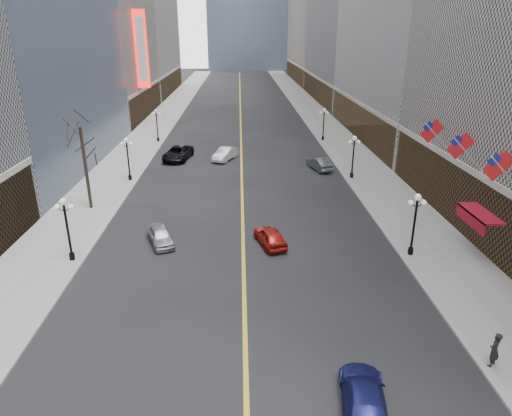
{
  "coord_description": "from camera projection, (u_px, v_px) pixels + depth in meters",
  "views": [
    {
      "loc": [
        -0.13,
        1.58,
        14.92
      ],
      "look_at": [
        0.47,
        18.44,
        8.32
      ],
      "focal_mm": 32.0,
      "sensor_mm": 36.0,
      "label": 1
    }
  ],
  "objects": [
    {
      "name": "sidewalk_east",
      "position": [
        333.0,
        134.0,
        69.56
      ],
      "size": [
        6.0,
        230.0,
        0.15
      ],
      "primitive_type": "cube",
      "color": "gray",
      "rests_on": "ground"
    },
    {
      "name": "sidewalk_west",
      "position": [
        148.0,
        136.0,
        68.63
      ],
      "size": [
        6.0,
        230.0,
        0.15
      ],
      "primitive_type": "cube",
      "color": "gray",
      "rests_on": "ground"
    },
    {
      "name": "lane_line",
      "position": [
        241.0,
        123.0,
        78.43
      ],
      "size": [
        0.25,
        200.0,
        0.02
      ],
      "primitive_type": "cube",
      "color": "gold",
      "rests_on": "ground"
    },
    {
      "name": "streetlamp_east_1",
      "position": [
        415.0,
        218.0,
        31.22
      ],
      "size": [
        1.26,
        0.44,
        4.52
      ],
      "color": "black",
      "rests_on": "sidewalk_east"
    },
    {
      "name": "streetlamp_east_2",
      "position": [
        353.0,
        152.0,
        47.98
      ],
      "size": [
        1.26,
        0.44,
        4.52
      ],
      "color": "black",
      "rests_on": "sidewalk_east"
    },
    {
      "name": "streetlamp_east_3",
      "position": [
        324.0,
        121.0,
        64.73
      ],
      "size": [
        1.26,
        0.44,
        4.52
      ],
      "color": "black",
      "rests_on": "sidewalk_east"
    },
    {
      "name": "streetlamp_west_1",
      "position": [
        67.0,
        223.0,
        30.45
      ],
      "size": [
        1.26,
        0.44,
        4.52
      ],
      "color": "black",
      "rests_on": "sidewalk_west"
    },
    {
      "name": "streetlamp_west_2",
      "position": [
        128.0,
        154.0,
        47.2
      ],
      "size": [
        1.26,
        0.44,
        4.52
      ],
      "color": "black",
      "rests_on": "sidewalk_west"
    },
    {
      "name": "streetlamp_west_3",
      "position": [
        157.0,
        122.0,
        63.95
      ],
      "size": [
        1.26,
        0.44,
        4.52
      ],
      "color": "black",
      "rests_on": "sidewalk_west"
    },
    {
      "name": "flag_3",
      "position": [
        501.0,
        168.0,
        26.95
      ],
      "size": [
        2.87,
        0.12,
        2.87
      ],
      "color": "#B2B2B7",
      "rests_on": "ground"
    },
    {
      "name": "flag_4",
      "position": [
        463.0,
        148.0,
        31.6
      ],
      "size": [
        2.87,
        0.12,
        2.87
      ],
      "color": "#B2B2B7",
      "rests_on": "ground"
    },
    {
      "name": "flag_5",
      "position": [
        434.0,
        133.0,
        36.26
      ],
      "size": [
        2.87,
        0.12,
        2.87
      ],
      "color": "#B2B2B7",
      "rests_on": "ground"
    },
    {
      "name": "awning_c",
      "position": [
        477.0,
        215.0,
        31.3
      ],
      "size": [
        1.4,
        4.0,
        0.93
      ],
      "color": "maroon",
      "rests_on": "ground"
    },
    {
      "name": "theatre_marquee",
      "position": [
        141.0,
        49.0,
        73.54
      ],
      "size": [
        2.0,
        0.55,
        12.0
      ],
      "color": "red",
      "rests_on": "ground"
    },
    {
      "name": "tree_west_far",
      "position": [
        82.0,
        140.0,
        38.48
      ],
      "size": [
        3.6,
        3.6,
        7.92
      ],
      "color": "#2D231C",
      "rests_on": "sidewalk_west"
    },
    {
      "name": "car_nb_near",
      "position": [
        161.0,
        236.0,
        33.91
      ],
      "size": [
        2.79,
        4.15,
        1.31
      ],
      "primitive_type": "imported",
      "rotation": [
        0.0,
        0.0,
        0.35
      ],
      "color": "#A6A7AD",
      "rests_on": "ground"
    },
    {
      "name": "car_nb_mid",
      "position": [
        225.0,
        154.0,
        55.92
      ],
      "size": [
        3.26,
        4.79,
        1.49
      ],
      "primitive_type": "imported",
      "rotation": [
        0.0,
        0.0,
        -0.41
      ],
      "color": "silver",
      "rests_on": "ground"
    },
    {
      "name": "car_nb_far",
      "position": [
        178.0,
        153.0,
        55.98
      ],
      "size": [
        3.67,
        6.28,
        1.64
      ],
      "primitive_type": "imported",
      "rotation": [
        0.0,
        0.0,
        -0.17
      ],
      "color": "black",
      "rests_on": "ground"
    },
    {
      "name": "car_sb_near",
      "position": [
        364.0,
        397.0,
        19.02
      ],
      "size": [
        2.51,
        4.76,
        1.32
      ],
      "primitive_type": "imported",
      "rotation": [
        0.0,
        0.0,
        2.99
      ],
      "color": "navy",
      "rests_on": "ground"
    },
    {
      "name": "car_sb_mid",
      "position": [
        270.0,
        236.0,
        33.74
      ],
      "size": [
        2.63,
        4.24,
        1.35
      ],
      "primitive_type": "imported",
      "rotation": [
        0.0,
        0.0,
        3.42
      ],
      "color": "#9E1811",
      "rests_on": "ground"
    },
    {
      "name": "car_sb_far",
      "position": [
        319.0,
        164.0,
        52.01
      ],
      "size": [
        2.66,
        4.52,
        1.41
      ],
      "primitive_type": "imported",
      "rotation": [
        0.0,
        0.0,
        3.44
      ],
      "color": "#4D5355",
      "rests_on": "ground"
    },
    {
      "name": "ped_ne_corner",
      "position": [
        495.0,
        350.0,
        21.21
      ],
      "size": [
        0.81,
        0.78,
        1.79
      ],
      "primitive_type": "imported",
      "rotation": [
        0.0,
        0.0,
        3.82
      ],
      "color": "black",
      "rests_on": "sidewalk_east"
    }
  ]
}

